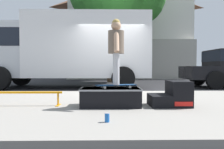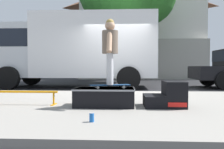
{
  "view_description": "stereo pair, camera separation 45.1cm",
  "coord_description": "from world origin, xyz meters",
  "px_view_note": "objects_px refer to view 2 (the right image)",
  "views": [
    {
      "loc": [
        -0.16,
        -7.92,
        0.88
      ],
      "look_at": [
        -0.04,
        -1.79,
        0.68
      ],
      "focal_mm": 37.86,
      "sensor_mm": 36.0,
      "label": 1
    },
    {
      "loc": [
        0.29,
        -7.92,
        0.88
      ],
      "look_at": [
        -0.04,
        -1.79,
        0.68
      ],
      "focal_mm": 37.86,
      "sensor_mm": 36.0,
      "label": 2
    }
  ],
  "objects_px": {
    "kicker_ramp": "(168,96)",
    "skateboard": "(110,85)",
    "skate_box": "(105,96)",
    "box_truck": "(73,48)",
    "soda_can": "(92,117)",
    "grind_rail": "(18,94)",
    "skater_kid": "(110,46)"
  },
  "relations": [
    {
      "from": "skate_box",
      "to": "kicker_ramp",
      "type": "xyz_separation_m",
      "value": [
        1.21,
        -0.0,
        0.01
      ]
    },
    {
      "from": "skate_box",
      "to": "box_truck",
      "type": "relative_size",
      "value": 0.17
    },
    {
      "from": "kicker_ramp",
      "to": "skateboard",
      "type": "bearing_deg",
      "value": -178.85
    },
    {
      "from": "kicker_ramp",
      "to": "soda_can",
      "type": "relative_size",
      "value": 6.0
    },
    {
      "from": "box_truck",
      "to": "soda_can",
      "type": "bearing_deg",
      "value": -75.63
    },
    {
      "from": "skate_box",
      "to": "soda_can",
      "type": "distance_m",
      "value": 1.34
    },
    {
      "from": "kicker_ramp",
      "to": "grind_rail",
      "type": "bearing_deg",
      "value": 178.17
    },
    {
      "from": "grind_rail",
      "to": "kicker_ramp",
      "type": "bearing_deg",
      "value": -1.83
    },
    {
      "from": "skateboard",
      "to": "box_truck",
      "type": "distance_m",
      "value": 6.02
    },
    {
      "from": "box_truck",
      "to": "skater_kid",
      "type": "bearing_deg",
      "value": -70.84
    },
    {
      "from": "skate_box",
      "to": "grind_rail",
      "type": "distance_m",
      "value": 1.78
    },
    {
      "from": "box_truck",
      "to": "skate_box",
      "type": "bearing_deg",
      "value": -71.75
    },
    {
      "from": "soda_can",
      "to": "box_truck",
      "type": "bearing_deg",
      "value": 104.37
    },
    {
      "from": "skate_box",
      "to": "soda_can",
      "type": "bearing_deg",
      "value": -92.81
    },
    {
      "from": "kicker_ramp",
      "to": "box_truck",
      "type": "xyz_separation_m",
      "value": [
        -3.04,
        5.56,
        1.38
      ]
    },
    {
      "from": "grind_rail",
      "to": "box_truck",
      "type": "relative_size",
      "value": 0.24
    },
    {
      "from": "kicker_ramp",
      "to": "skate_box",
      "type": "bearing_deg",
      "value": 179.98
    },
    {
      "from": "skater_kid",
      "to": "grind_rail",
      "type": "bearing_deg",
      "value": 176.43
    },
    {
      "from": "skateboard",
      "to": "soda_can",
      "type": "height_order",
      "value": "skateboard"
    },
    {
      "from": "skate_box",
      "to": "kicker_ramp",
      "type": "bearing_deg",
      "value": -0.02
    },
    {
      "from": "skate_box",
      "to": "box_truck",
      "type": "bearing_deg",
      "value": 108.25
    },
    {
      "from": "grind_rail",
      "to": "soda_can",
      "type": "distance_m",
      "value": 2.23
    },
    {
      "from": "kicker_ramp",
      "to": "soda_can",
      "type": "height_order",
      "value": "kicker_ramp"
    },
    {
      "from": "skater_kid",
      "to": "box_truck",
      "type": "distance_m",
      "value": 5.92
    },
    {
      "from": "skate_box",
      "to": "skateboard",
      "type": "distance_m",
      "value": 0.24
    },
    {
      "from": "grind_rail",
      "to": "skateboard",
      "type": "height_order",
      "value": "skateboard"
    },
    {
      "from": "skate_box",
      "to": "box_truck",
      "type": "distance_m",
      "value": 6.02
    },
    {
      "from": "kicker_ramp",
      "to": "skateboard",
      "type": "xyz_separation_m",
      "value": [
        -1.1,
        -0.02,
        0.2
      ]
    },
    {
      "from": "skate_box",
      "to": "soda_can",
      "type": "xyz_separation_m",
      "value": [
        -0.07,
        -1.34,
        -0.13
      ]
    },
    {
      "from": "skateboard",
      "to": "soda_can",
      "type": "distance_m",
      "value": 1.37
    },
    {
      "from": "box_truck",
      "to": "grind_rail",
      "type": "bearing_deg",
      "value": -89.37
    },
    {
      "from": "kicker_ramp",
      "to": "skater_kid",
      "type": "xyz_separation_m",
      "value": [
        -1.1,
        -0.02,
        0.96
      ]
    }
  ]
}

